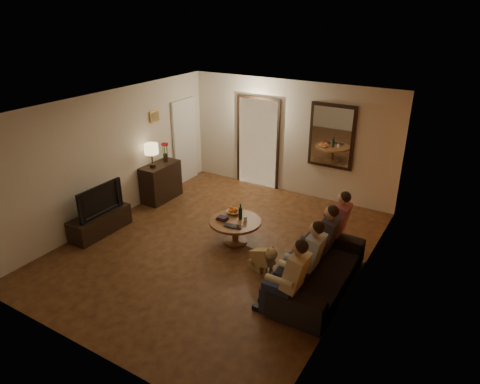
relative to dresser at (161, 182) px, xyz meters
The scene contains 33 objects.
floor 2.54m from the dresser, 25.93° to the right, with size 5.00×6.00×0.01m, color #3E1D10.
ceiling 3.32m from the dresser, 25.93° to the right, with size 5.00×6.00×0.01m, color white.
back_wall 3.08m from the dresser, 40.27° to the left, with size 5.00×0.02×2.60m, color beige.
front_wall 4.75m from the dresser, 61.21° to the right, with size 5.00×0.02×2.60m, color beige.
left_wall 1.43m from the dresser, 102.87° to the right, with size 0.02×6.00×2.60m, color beige.
right_wall 4.95m from the dresser, 12.97° to the right, with size 0.02×6.00×2.60m, color beige.
orange_accent 4.94m from the dresser, 13.00° to the right, with size 0.01×6.00×2.60m, color #C86A22.
kitchen_doorway 2.46m from the dresser, 52.44° to the left, with size 1.00×0.06×2.10m, color #FFE0A5.
door_trim 2.45m from the dresser, 52.30° to the left, with size 1.12×0.04×2.22m, color black.
fridge_glimpse 2.59m from the dresser, 48.04° to the left, with size 0.45×0.03×1.70m, color silver.
mirror_frame 3.90m from the dresser, 29.86° to the left, with size 1.00×0.05×1.40m, color black.
mirror_glass 3.89m from the dresser, 29.46° to the left, with size 0.86×0.02×1.26m, color white.
white_door 1.36m from the dresser, 99.88° to the left, with size 0.06×0.85×2.04m, color white.
framed_art 1.46m from the dresser, 136.90° to the left, with size 0.03×0.28×0.24m, color #B28C33.
art_canvas 1.46m from the dresser, 134.88° to the left, with size 0.01×0.22×0.18m, color brown.
dresser is the anchor object (origin of this frame).
table_lamp 0.72m from the dresser, 90.00° to the right, with size 0.30×0.30×0.54m, color beige, non-canonical shape.
flower_vase 0.68m from the dresser, 90.00° to the left, with size 0.14×0.14×0.44m, color #AB1218, non-canonical shape.
tv_stand 1.83m from the dresser, 90.00° to the right, with size 0.45×1.24×0.41m, color black.
tv 1.84m from the dresser, 90.00° to the right, with size 0.14×1.03×0.59m, color black.
sofa 4.49m from the dresser, 16.79° to the right, with size 0.85×2.17×0.63m, color black.
person_a 4.74m from the dresser, 27.62° to the right, with size 0.60×0.40×1.20m, color tan, non-canonical shape.
person_b 4.49m from the dresser, 20.83° to the right, with size 0.60×0.40×1.20m, color tan, non-canonical shape.
person_c 4.32m from the dresser, 13.36° to the right, with size 0.60×0.40×1.20m, color tan, non-canonical shape.
person_d 4.22m from the dresser, ahead, with size 0.60×0.40×1.20m, color tan, non-canonical shape.
dog 3.60m from the dresser, 22.47° to the right, with size 0.56×0.24×0.56m, color olive, non-canonical shape.
coffee_table 2.57m from the dresser, 17.79° to the right, with size 0.96×0.96×0.45m, color brown.
bowl 2.33m from the dresser, 13.99° to the right, with size 0.26×0.26×0.06m, color white.
oranges 2.34m from the dresser, 13.99° to the right, with size 0.20×0.20×0.08m, color #DE5A12, non-canonical shape.
wine_bottle 2.59m from the dresser, 15.34° to the right, with size 0.07×0.07×0.31m, color black, non-canonical shape.
wine_glass 2.73m from the dresser, 15.63° to the right, with size 0.06×0.06×0.10m, color silver.
book_stack 2.39m from the dresser, 21.68° to the right, with size 0.20×0.15×0.07m, color black, non-canonical shape.
laptop 2.76m from the dresser, 22.70° to the right, with size 0.33×0.21×0.03m, color black.
Camera 1 is at (3.84, -5.63, 4.11)m, focal length 32.00 mm.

